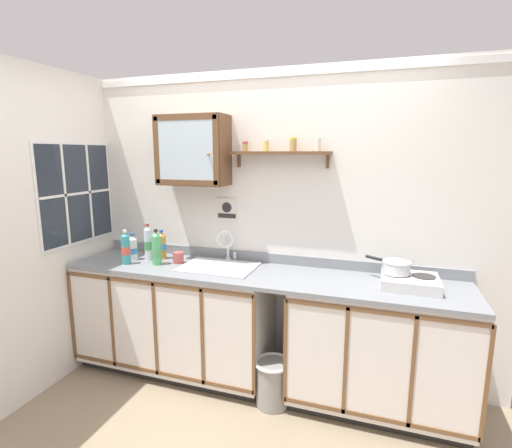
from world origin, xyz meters
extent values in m
plane|color=gray|center=(0.00, 0.00, 0.00)|extent=(6.05, 6.05, 0.00)
cube|color=silver|center=(0.00, 0.67, 1.22)|extent=(3.65, 0.05, 2.44)
cube|color=white|center=(0.00, 0.63, 2.39)|extent=(3.65, 0.02, 0.05)
cube|color=silver|center=(-1.55, -0.28, 1.22)|extent=(0.05, 3.44, 2.44)
cube|color=black|center=(-0.71, 0.38, 0.04)|extent=(1.55, 0.52, 0.08)
cube|color=silver|center=(-0.71, 0.35, 0.49)|extent=(1.59, 0.58, 0.81)
cube|color=brown|center=(-0.71, 0.05, 0.85)|extent=(1.59, 0.01, 0.03)
cube|color=brown|center=(-0.71, 0.05, 0.13)|extent=(1.59, 0.01, 0.03)
cube|color=brown|center=(-1.51, 0.05, 0.49)|extent=(0.02, 0.01, 0.75)
cube|color=brown|center=(-1.11, 0.05, 0.49)|extent=(0.02, 0.01, 0.75)
cube|color=brown|center=(-0.71, 0.05, 0.49)|extent=(0.02, 0.01, 0.75)
cube|color=brown|center=(-0.32, 0.05, 0.49)|extent=(0.02, 0.01, 0.75)
cube|color=brown|center=(0.08, 0.05, 0.49)|extent=(0.02, 0.01, 0.75)
cube|color=black|center=(0.90, 0.38, 0.04)|extent=(1.18, 0.52, 0.08)
cube|color=silver|center=(0.90, 0.35, 0.49)|extent=(1.20, 0.58, 0.81)
cube|color=brown|center=(0.90, 0.05, 0.85)|extent=(1.20, 0.01, 0.03)
cube|color=brown|center=(0.90, 0.05, 0.13)|extent=(1.20, 0.01, 0.03)
cube|color=brown|center=(0.30, 0.05, 0.49)|extent=(0.02, 0.01, 0.75)
cube|color=brown|center=(0.70, 0.05, 0.49)|extent=(0.02, 0.01, 0.75)
cube|color=brown|center=(1.10, 0.05, 0.49)|extent=(0.02, 0.01, 0.75)
cube|color=brown|center=(1.51, 0.05, 0.49)|extent=(0.02, 0.01, 0.75)
cube|color=gray|center=(0.00, 0.35, 0.91)|extent=(3.01, 0.61, 0.03)
cube|color=gray|center=(0.00, 0.63, 0.96)|extent=(3.01, 0.02, 0.08)
cube|color=silver|center=(-0.32, 0.37, 0.93)|extent=(0.58, 0.41, 0.01)
cube|color=slate|center=(-0.32, 0.37, 0.79)|extent=(0.49, 0.34, 0.01)
cube|color=slate|center=(-0.32, 0.54, 0.85)|extent=(0.49, 0.01, 0.14)
cube|color=slate|center=(-0.32, 0.20, 0.85)|extent=(0.49, 0.01, 0.14)
cylinder|color=#4C4C51|center=(-0.32, 0.37, 0.79)|extent=(0.04, 0.04, 0.01)
cylinder|color=silver|center=(-0.33, 0.60, 0.93)|extent=(0.05, 0.05, 0.02)
cylinder|color=silver|center=(-0.33, 0.60, 1.03)|extent=(0.02, 0.02, 0.17)
torus|color=silver|center=(-0.33, 0.53, 1.12)|extent=(0.15, 0.02, 0.15)
cylinder|color=silver|center=(-0.27, 0.60, 0.97)|extent=(0.02, 0.02, 0.05)
cube|color=silver|center=(1.07, 0.38, 0.96)|extent=(0.37, 0.33, 0.07)
cylinder|color=#2D2D2D|center=(0.99, 0.40, 1.00)|extent=(0.15, 0.15, 0.01)
cylinder|color=#2D2D2D|center=(1.16, 0.40, 1.00)|extent=(0.15, 0.15, 0.01)
cylinder|color=black|center=(0.99, 0.23, 0.96)|extent=(0.03, 0.02, 0.03)
cylinder|color=black|center=(1.16, 0.23, 0.96)|extent=(0.03, 0.02, 0.03)
cylinder|color=silver|center=(0.99, 0.40, 1.04)|extent=(0.18, 0.18, 0.08)
torus|color=silver|center=(0.99, 0.40, 1.08)|extent=(0.19, 0.19, 0.01)
cylinder|color=black|center=(0.84, 0.49, 1.07)|extent=(0.14, 0.10, 0.02)
cylinder|color=white|center=(-1.10, 0.35, 1.01)|extent=(0.07, 0.07, 0.18)
cone|color=white|center=(-1.10, 0.35, 1.11)|extent=(0.07, 0.07, 0.03)
cylinder|color=#2D59B2|center=(-1.10, 0.35, 1.14)|extent=(0.03, 0.03, 0.02)
cylinder|color=#3F8CCC|center=(-1.10, 0.35, 1.00)|extent=(0.08, 0.08, 0.05)
cylinder|color=gold|center=(-0.88, 0.46, 1.02)|extent=(0.07, 0.07, 0.20)
cone|color=gold|center=(-0.88, 0.46, 1.13)|extent=(0.07, 0.07, 0.03)
cylinder|color=#2D59B2|center=(-0.88, 0.46, 1.16)|extent=(0.03, 0.03, 0.02)
cylinder|color=#3F8CCC|center=(-0.88, 0.46, 1.03)|extent=(0.07, 0.07, 0.05)
cylinder|color=#4CB266|center=(-0.83, 0.30, 1.04)|extent=(0.07, 0.07, 0.24)
cone|color=#4CB266|center=(-0.83, 0.30, 1.17)|extent=(0.07, 0.07, 0.03)
cylinder|color=#262626|center=(-0.83, 0.30, 1.20)|extent=(0.03, 0.03, 0.02)
cylinder|color=#4C9959|center=(-0.83, 0.30, 1.02)|extent=(0.08, 0.08, 0.07)
cylinder|color=teal|center=(-1.07, 0.23, 1.04)|extent=(0.07, 0.07, 0.23)
cone|color=teal|center=(-1.07, 0.23, 1.17)|extent=(0.06, 0.06, 0.03)
cylinder|color=white|center=(-1.07, 0.23, 1.19)|extent=(0.03, 0.03, 0.02)
cylinder|color=#D84C3F|center=(-1.07, 0.23, 1.03)|extent=(0.07, 0.07, 0.06)
cylinder|color=silver|center=(-0.97, 0.39, 1.05)|extent=(0.06, 0.06, 0.26)
cone|color=silver|center=(-0.97, 0.39, 1.20)|extent=(0.06, 0.06, 0.03)
cylinder|color=red|center=(-0.97, 0.39, 1.22)|extent=(0.03, 0.03, 0.02)
cylinder|color=#4C9959|center=(-0.97, 0.39, 1.05)|extent=(0.07, 0.07, 0.07)
cylinder|color=#B24C47|center=(-0.69, 0.39, 0.97)|extent=(0.09, 0.09, 0.09)
torus|color=#B24C47|center=(-0.72, 0.42, 0.97)|extent=(0.05, 0.05, 0.06)
cube|color=brown|center=(-0.59, 0.52, 1.83)|extent=(0.57, 0.24, 0.55)
cube|color=silver|center=(-0.59, 0.39, 1.83)|extent=(0.47, 0.01, 0.45)
cube|color=brown|center=(-0.85, 0.39, 1.83)|extent=(0.05, 0.01, 0.52)
cube|color=brown|center=(-0.33, 0.39, 1.83)|extent=(0.05, 0.01, 0.52)
cube|color=brown|center=(-0.59, 0.39, 2.07)|extent=(0.54, 0.01, 0.04)
cube|color=brown|center=(-0.59, 0.39, 1.58)|extent=(0.54, 0.01, 0.04)
sphere|color=olive|center=(-0.39, 0.38, 1.80)|extent=(0.02, 0.02, 0.02)
cube|color=brown|center=(0.11, 0.57, 1.81)|extent=(0.77, 0.14, 0.02)
cube|color=brown|center=(-0.24, 0.63, 1.75)|extent=(0.02, 0.03, 0.10)
cube|color=brown|center=(0.47, 0.63, 1.75)|extent=(0.02, 0.03, 0.10)
cylinder|color=tan|center=(-0.17, 0.58, 1.85)|extent=(0.04, 0.04, 0.06)
cylinder|color=red|center=(-0.17, 0.58, 1.89)|extent=(0.04, 0.04, 0.02)
cylinder|color=#E0C659|center=(0.00, 0.58, 1.86)|extent=(0.04, 0.04, 0.07)
cylinder|color=white|center=(0.00, 0.58, 1.90)|extent=(0.04, 0.04, 0.02)
cylinder|color=tan|center=(0.21, 0.57, 1.86)|extent=(0.05, 0.05, 0.08)
cylinder|color=yellow|center=(0.21, 0.57, 1.91)|extent=(0.05, 0.05, 0.02)
cylinder|color=silver|center=(0.40, 0.58, 1.86)|extent=(0.04, 0.04, 0.08)
cylinder|color=white|center=(0.40, 0.58, 1.91)|extent=(0.05, 0.05, 0.02)
cube|color=silver|center=(-0.35, 0.64, 1.34)|extent=(0.19, 0.01, 0.20)
cube|color=#262626|center=(-0.35, 0.63, 1.29)|extent=(0.16, 0.00, 0.04)
cylinder|color=#262626|center=(-0.35, 0.63, 1.36)|extent=(0.08, 0.00, 0.08)
cube|color=#262D38|center=(-1.51, 0.23, 1.48)|extent=(0.01, 0.75, 0.79)
cube|color=white|center=(-1.52, 0.23, 1.48)|extent=(0.02, 0.79, 0.83)
cube|color=white|center=(-1.51, 0.10, 1.48)|extent=(0.01, 0.02, 0.79)
cube|color=white|center=(-1.51, 0.36, 1.48)|extent=(0.01, 0.02, 0.79)
cube|color=white|center=(-1.51, 0.23, 1.48)|extent=(0.01, 0.75, 0.02)
cylinder|color=gray|center=(0.19, 0.15, 0.17)|extent=(0.24, 0.24, 0.33)
torus|color=white|center=(0.19, 0.15, 0.33)|extent=(0.27, 0.27, 0.02)
camera|label=1|loc=(0.88, -2.27, 1.81)|focal=26.85mm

